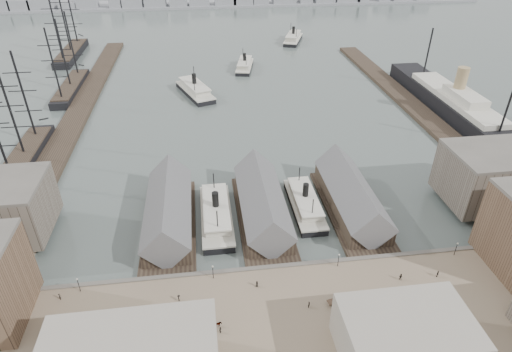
{
  "coord_description": "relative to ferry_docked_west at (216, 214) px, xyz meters",
  "views": [
    {
      "loc": [
        -14.62,
        -79.66,
        75.39
      ],
      "look_at": [
        0.0,
        30.0,
        6.0
      ],
      "focal_mm": 30.0,
      "sensor_mm": 36.0,
      "label": 1
    }
  ],
  "objects": [
    {
      "name": "ground",
      "position": [
        13.0,
        -17.23,
        -2.38
      ],
      "size": [
        900.0,
        900.0,
        0.0
      ],
      "primitive_type": "plane",
      "color": "#495451",
      "rests_on": "ground"
    },
    {
      "name": "quay",
      "position": [
        13.0,
        -37.23,
        -1.38
      ],
      "size": [
        180.0,
        30.0,
        2.0
      ],
      "primitive_type": "cube",
      "color": "#7A6752",
      "rests_on": "ground"
    },
    {
      "name": "seawall",
      "position": [
        13.0,
        -22.43,
        -1.23
      ],
      "size": [
        180.0,
        1.2,
        2.3
      ],
      "primitive_type": "cube",
      "color": "#59544C",
      "rests_on": "ground"
    },
    {
      "name": "west_wharf",
      "position": [
        -55.0,
        82.77,
        -1.58
      ],
      "size": [
        10.0,
        220.0,
        1.6
      ],
      "primitive_type": "cube",
      "color": "#2D231C",
      "rests_on": "ground"
    },
    {
      "name": "east_wharf",
      "position": [
        91.0,
        72.77,
        -1.58
      ],
      "size": [
        10.0,
        180.0,
        1.6
      ],
      "primitive_type": "cube",
      "color": "#2D231C",
      "rests_on": "ground"
    },
    {
      "name": "ferry_shed_west",
      "position": [
        -13.0,
        -0.35,
        2.25
      ],
      "size": [
        14.0,
        42.0,
        12.6
      ],
      "color": "#2D231C",
      "rests_on": "ground"
    },
    {
      "name": "ferry_shed_center",
      "position": [
        13.0,
        -0.35,
        2.25
      ],
      "size": [
        14.0,
        42.0,
        12.6
      ],
      "color": "#2D231C",
      "rests_on": "ground"
    },
    {
      "name": "ferry_shed_east",
      "position": [
        39.0,
        -0.35,
        2.25
      ],
      "size": [
        14.0,
        42.0,
        12.6
      ],
      "color": "#2D231C",
      "rests_on": "ground"
    },
    {
      "name": "warehouse_east_back",
      "position": [
        81.0,
        -2.23,
        7.12
      ],
      "size": [
        28.0,
        20.0,
        15.0
      ],
      "primitive_type": "cube",
      "color": "#60564C",
      "rests_on": "east_land"
    },
    {
      "name": "street_bldg_center",
      "position": [
        33.0,
        -49.23,
        4.62
      ],
      "size": [
        24.0,
        16.0,
        10.0
      ],
      "primitive_type": "cube",
      "color": "gray",
      "rests_on": "quay"
    },
    {
      "name": "lamp_post_far_w",
      "position": [
        -32.0,
        -24.23,
        2.33
      ],
      "size": [
        0.44,
        0.44,
        3.92
      ],
      "color": "black",
      "rests_on": "quay"
    },
    {
      "name": "lamp_post_near_w",
      "position": [
        -2.0,
        -24.23,
        2.33
      ],
      "size": [
        0.44,
        0.44,
        3.92
      ],
      "color": "black",
      "rests_on": "quay"
    },
    {
      "name": "lamp_post_near_e",
      "position": [
        28.0,
        -24.23,
        2.33
      ],
      "size": [
        0.44,
        0.44,
        3.92
      ],
      "color": "black",
      "rests_on": "quay"
    },
    {
      "name": "lamp_post_far_e",
      "position": [
        58.0,
        -24.23,
        2.33
      ],
      "size": [
        0.44,
        0.44,
        3.92
      ],
      "color": "black",
      "rests_on": "quay"
    },
    {
      "name": "far_shore",
      "position": [
        10.93,
        316.91,
        1.52
      ],
      "size": [
        500.0,
        40.0,
        15.72
      ],
      "color": "gray",
      "rests_on": "ground"
    },
    {
      "name": "ferry_docked_west",
      "position": [
        0.0,
        0.0,
        0.0
      ],
      "size": [
        8.55,
        28.49,
        10.18
      ],
      "color": "black",
      "rests_on": "ground"
    },
    {
      "name": "ferry_docked_east",
      "position": [
        26.0,
        2.19,
        -0.21
      ],
      "size": [
        7.8,
        26.0,
        9.28
      ],
      "color": "black",
      "rests_on": "ground"
    },
    {
      "name": "ferry_open_near",
      "position": [
        -4.8,
        98.53,
        0.17
      ],
      "size": [
        19.1,
        31.75,
        10.88
      ],
      "rotation": [
        0.0,
        0.0,
        0.35
      ],
      "color": "black",
      "rests_on": "ground"
    },
    {
      "name": "ferry_open_mid",
      "position": [
        22.79,
        133.78,
        -0.23
      ],
      "size": [
        12.91,
        26.79,
        9.19
      ],
      "rotation": [
        0.0,
        0.0,
        -0.21
      ],
      "color": "black",
      "rests_on": "ground"
    },
    {
      "name": "ferry_open_far",
      "position": [
        60.95,
        185.94,
        0.05
      ],
      "size": [
        18.45,
        30.3,
        10.39
      ],
      "rotation": [
        0.0,
        0.0,
        -0.36
      ],
      "color": "black",
      "rests_on": "ground"
    },
    {
      "name": "sailing_ship_near",
      "position": [
        -64.4,
        35.84,
        0.18
      ],
      "size": [
        8.5,
        58.58,
        34.96
      ],
      "color": "black",
      "rests_on": "ground"
    },
    {
      "name": "sailing_ship_mid",
      "position": [
        -64.21,
        110.96,
        0.04
      ],
      "size": [
        8.24,
        47.63,
        33.89
      ],
      "color": "black",
      "rests_on": "ground"
    },
    {
      "name": "sailing_ship_far",
      "position": [
        -77.41,
        171.26,
        0.43
      ],
      "size": [
        9.47,
        52.59,
        38.91
      ],
      "color": "black",
      "rests_on": "ground"
    },
    {
      "name": "ocean_steamer",
      "position": [
        105.0,
        60.7,
        2.04
      ],
      "size": [
        14.07,
        102.84,
        20.57
      ],
      "color": "black",
      "rests_on": "ground"
    },
    {
      "name": "horse_cart_left",
      "position": [
        -34.09,
        -34.55,
        0.38
      ],
      "size": [
        4.68,
        3.17,
        1.43
      ],
      "rotation": [
        0.0,
        0.0,
        1.12
      ],
      "color": "black",
      "rests_on": "quay"
    },
    {
      "name": "horse_cart_center",
      "position": [
        -2.75,
        -37.96,
        0.39
      ],
      "size": [
        4.89,
        2.14,
        1.45
      ],
      "rotation": [
        0.0,
        0.0,
        1.79
      ],
      "color": "black",
      "rests_on": "quay"
    },
    {
      "name": "horse_cart_right",
      "position": [
        25.44,
        -35.94,
        0.43
      ],
      "size": [
        4.78,
        2.35,
        1.6
      ],
      "rotation": [
        0.0,
        0.0,
        1.75
      ],
      "color": "black",
      "rests_on": "quay"
    },
    {
      "name": "pedestrian_0",
      "position": [
        -35.87,
        -26.09,
        0.44
      ],
      "size": [
        0.68,
        0.74,
        1.65
      ],
      "primitive_type": "imported",
      "rotation": [
        0.0,
        0.0,
        2.08
      ],
      "color": "black",
      "rests_on": "quay"
    },
    {
      "name": "pedestrian_1",
      "position": [
        -30.4,
        -36.66,
        0.52
      ],
      "size": [
        0.86,
        1.0,
        1.81
      ],
      "primitive_type": "imported",
      "rotation": [
        0.0,
        0.0,
        1.36
      ],
      "color": "black",
      "rests_on": "quay"
    },
    {
      "name": "pedestrian_2",
      "position": [
        -9.79,
        -30.02,
        0.46
      ],
      "size": [
        0.88,
        1.21,
        1.69
      ],
      "primitive_type": "imported",
      "rotation": [
        0.0,
        0.0,
        1.82
      ],
      "color": "black",
      "rests_on": "quay"
    },
    {
      "name": "pedestrian_3",
      "position": [
        -1.3,
        -39.55,
        0.42
      ],
      "size": [
        0.67,
        1.01,
        1.6
      ],
      "primitive_type": "imported",
      "rotation": [
        0.0,
        0.0,
        1.24
      ],
      "color": "black",
      "rests_on": "quay"
    },
    {
      "name": "pedestrian_4",
      "position": [
        7.76,
        -28.13,
        0.41
      ],
      "size": [
        0.86,
        0.93,
        1.6
      ],
      "primitive_type": "imported",
      "rotation": [
        0.0,
        0.0,
        2.16
      ],
      "color": "black",
      "rests_on": "quay"
    },
    {
      "name": "pedestrian_5",
      "position": [
        18.13,
        -35.57,
        0.44
      ],
      "size": [
        0.72,
        0.74,
        1.65
      ],
      "primitive_type": "imported",
      "rotation": [
        0.0,
        0.0,
        0.9
      ],
      "color": "black",
      "rests_on": "quay"
    },
    {
      "name": "pedestrian_6",
      "position": [
        41.15,
        -30.36,
        0.47
      ],
      "size": [
        1.05,
        1.04,
        1.71
      ],
      "primitive_type": "imported",
      "rotation": [
        0.0,
        0.0,
        2.41
      ],
      "color": "black",
      "rests_on": "quay"
    },
    {
      "name": "pedestrian_7",
      "position": [
        37.43,
        -40.75,
        0.46
      ],
      "size": [
        1.15,
        1.26,
        1.7
      ],
      "primitive_type": "imported",
      "rotation": [
        0.0,
        0.0,
        2.19
      ],
      "color": "black",
      "rests_on": "quay"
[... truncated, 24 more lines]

